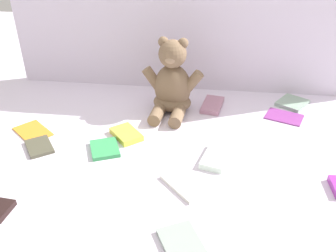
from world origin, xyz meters
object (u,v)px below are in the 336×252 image
at_px(book_case_1, 292,103).
at_px(book_case_7, 39,147).
at_px(book_case_10, 184,247).
at_px(book_case_11, 33,131).
at_px(book_case_2, 212,105).
at_px(book_case_4, 126,134).
at_px(book_case_6, 186,184).
at_px(book_case_3, 216,157).
at_px(teddy_bear, 172,85).
at_px(book_case_0, 105,149).
at_px(book_case_5, 284,116).

relative_size(book_case_1, book_case_7, 1.07).
height_order(book_case_10, book_case_11, book_case_10).
relative_size(book_case_2, book_case_4, 1.20).
relative_size(book_case_1, book_case_6, 0.83).
xyz_separation_m(book_case_3, book_case_11, (-0.63, 0.08, -0.00)).
bearing_deg(book_case_6, book_case_7, -57.37).
relative_size(book_case_2, book_case_7, 1.26).
xyz_separation_m(teddy_bear, book_case_2, (0.15, 0.04, -0.10)).
height_order(book_case_0, book_case_5, book_case_0).
relative_size(book_case_2, book_case_11, 0.99).
bearing_deg(book_case_6, teddy_bear, -121.28).
bearing_deg(book_case_10, book_case_4, 89.86).
height_order(book_case_2, book_case_5, book_case_2).
bearing_deg(book_case_1, book_case_6, -91.27).
bearing_deg(book_case_10, teddy_bear, 71.14).
xyz_separation_m(book_case_5, book_case_7, (-0.82, -0.31, 0.00)).
bearing_deg(book_case_11, book_case_3, 122.62).
bearing_deg(teddy_bear, book_case_3, -55.59).
bearing_deg(book_case_3, book_case_1, 68.95).
height_order(book_case_0, book_case_7, book_case_0).
relative_size(book_case_5, book_case_7, 1.21).
distance_m(book_case_3, book_case_7, 0.57).
relative_size(book_case_1, book_case_11, 0.83).
bearing_deg(book_case_5, teddy_bear, -69.51).
distance_m(teddy_bear, book_case_10, 0.67).
xyz_separation_m(book_case_1, book_case_5, (-0.05, -0.11, -0.00)).
xyz_separation_m(book_case_5, book_case_6, (-0.33, -0.43, 0.00)).
bearing_deg(book_case_11, book_case_7, 75.85).
xyz_separation_m(book_case_7, book_case_11, (-0.06, 0.09, -0.00)).
distance_m(book_case_5, book_case_6, 0.54).
height_order(book_case_4, book_case_10, book_case_4).
relative_size(book_case_1, book_case_10, 0.82).
bearing_deg(book_case_2, book_case_5, 179.98).
xyz_separation_m(book_case_0, book_case_11, (-0.28, 0.08, -0.00)).
relative_size(teddy_bear, book_case_6, 2.05).
bearing_deg(book_case_2, book_case_0, 55.56).
xyz_separation_m(teddy_bear, book_case_7, (-0.40, -0.31, -0.10)).
bearing_deg(book_case_5, book_case_10, -4.72).
relative_size(book_case_5, book_case_11, 0.95).
bearing_deg(book_case_3, book_case_0, -165.83).
bearing_deg(book_case_2, book_case_1, -158.84).
height_order(book_case_4, book_case_11, book_case_4).
height_order(book_case_3, book_case_4, same).
relative_size(book_case_7, book_case_11, 0.78).
height_order(book_case_3, book_case_11, book_case_3).
height_order(teddy_bear, book_case_0, teddy_bear).
distance_m(book_case_5, book_case_10, 0.73).
bearing_deg(book_case_4, teddy_bear, -162.68).
xyz_separation_m(book_case_0, book_case_1, (0.65, 0.40, 0.00)).
bearing_deg(book_case_2, teddy_bear, 25.51).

